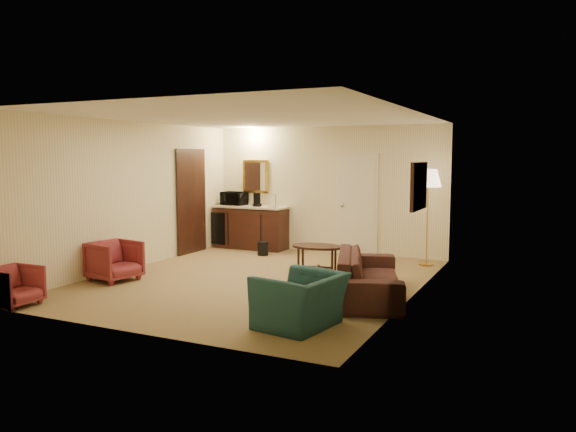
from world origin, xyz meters
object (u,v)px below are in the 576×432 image
floor_lamp (427,217)px  microwave (234,197)px  sofa (369,268)px  rose_chair_near (114,259)px  coffee_maker (257,200)px  teal_armchair (301,292)px  wetbar_cabinet (251,227)px  coffee_table (317,260)px  rose_chair_far (13,284)px  waste_bin (263,248)px

floor_lamp → microwave: (-4.30, 0.38, 0.22)m
sofa → rose_chair_near: bearing=81.8°
coffee_maker → teal_armchair: bearing=-47.6°
wetbar_cabinet → floor_lamp: size_ratio=0.93×
wetbar_cabinet → floor_lamp: bearing=-4.8°
rose_chair_near → coffee_table: 3.30m
teal_armchair → coffee_table: teal_armchair is taller
sofa → rose_chair_far: size_ratio=3.66×
microwave → coffee_table: bearing=-32.5°
microwave → wetbar_cabinet: bearing=-5.3°
waste_bin → microwave: microwave is taller
rose_chair_far → floor_lamp: 6.80m
sofa → microwave: bearing=34.2°
sofa → teal_armchair: 1.71m
floor_lamp → microwave: bearing=174.9°
floor_lamp → waste_bin: floor_lamp is taller
waste_bin → coffee_maker: bearing=126.6°
microwave → teal_armchair: bearing=-49.0°
sofa → floor_lamp: bearing=-23.7°
waste_bin → wetbar_cabinet: bearing=134.6°
rose_chair_far → waste_bin: bearing=-14.7°
wetbar_cabinet → rose_chair_near: size_ratio=2.32×
rose_chair_far → coffee_table: (2.86, 3.59, -0.05)m
rose_chair_far → coffee_table: 4.59m
sofa → coffee_table: sofa is taller
teal_armchair → rose_chair_far: teal_armchair is taller
teal_armchair → floor_lamp: (0.55, 4.39, 0.47)m
floor_lamp → coffee_maker: bearing=175.1°
teal_armchair → rose_chair_far: 3.89m
coffee_table → floor_lamp: bearing=47.2°
teal_armchair → coffee_maker: size_ratio=3.31×
wetbar_cabinet → coffee_maker: 0.63m
teal_armchair → microwave: microwave is taller
coffee_table → microwave: 3.54m
teal_armchair → waste_bin: teal_armchair is taller
wetbar_cabinet → coffee_maker: (0.17, -0.01, 0.60)m
rose_chair_near → coffee_table: rose_chair_near is taller
waste_bin → microwave: size_ratio=0.52×
teal_armchair → coffee_maker: coffee_maker is taller
rose_chair_near → wetbar_cabinet: bearing=3.9°
microwave → rose_chair_near: bearing=-86.4°
sofa → coffee_maker: bearing=30.3°
waste_bin → teal_armchair: bearing=-56.8°
sofa → coffee_maker: coffee_maker is taller
waste_bin → coffee_maker: size_ratio=0.95×
coffee_table → coffee_maker: coffee_maker is taller
coffee_table → teal_armchair: bearing=-71.3°
teal_armchair → floor_lamp: floor_lamp is taller
sofa → coffee_maker: 4.61m
coffee_table → coffee_maker: 3.03m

